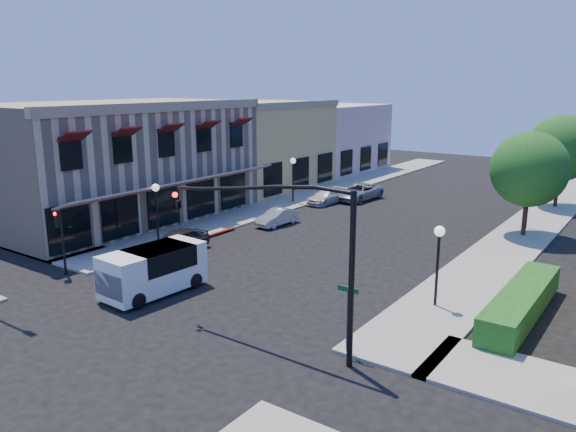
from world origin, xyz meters
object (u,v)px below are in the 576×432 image
Objects in this scene: parked_car_a at (178,241)px; parked_car_b at (277,217)px; street_tree_b at (561,148)px; signal_mast_arm at (297,239)px; lamppost_left_near at (156,198)px; parked_car_d at (359,192)px; white_van at (152,268)px; secondary_signal at (60,230)px; lamppost_right_near at (439,246)px; street_tree_a at (529,169)px; parked_car_c at (327,197)px; lamppost_left_far at (293,169)px; street_name_sign at (348,309)px; lamppost_right_far at (529,188)px.

parked_car_a reaches higher than parked_car_b.
signal_mast_arm is (-2.94, -30.50, -0.46)m from street_tree_b.
lamppost_left_near reaches higher than parked_car_d.
lamppost_left_near is 8.48m from parked_car_b.
white_van is 6.32m from parked_car_a.
secondary_signal is 17.77m from lamppost_right_near.
street_tree_a is 0.92× the size of street_tree_b.
white_van is (-10.99, -5.71, -1.53)m from lamppost_right_near.
parked_car_a is (-3.71, 5.09, -0.55)m from white_van.
parked_car_c is (2.30, 15.31, -2.18)m from lamppost_left_near.
signal_mast_arm is at bearing -5.41° from white_van.
parked_car_a is at bearing -15.22° from lamppost_left_near.
street_tree_b reaches higher than lamppost_left_far.
signal_mast_arm reaches higher than parked_car_a.
street_tree_a reaches higher than parked_car_b.
lamppost_left_near is (-16.00, 5.80, 1.04)m from street_name_sign.
parked_car_b is at bearing -63.68° from lamppost_left_far.
lamppost_left_far is at bearing 128.94° from street_name_sign.
parked_car_b is at bearing -148.50° from lamppost_right_far.
street_tree_b is at bearing 53.03° from parked_car_b.
parked_car_d is (-13.30, 18.00, -2.08)m from lamppost_right_near.
white_van is 23.83m from parked_car_d.
parked_car_a is (-15.00, -24.63, -3.89)m from street_tree_b.
lamppost_left_near is 0.92× the size of parked_car_c.
street_tree_b is 2.10× the size of parked_car_b.
secondary_signal is 1.33× the size of street_name_sign.
lamppost_right_near is (2.64, 6.50, -1.35)m from signal_mast_arm.
street_tree_a is 0.81× the size of signal_mast_arm.
lamppost_right_near is at bearing -40.45° from parked_car_c.
lamppost_left_near is at bearing 136.43° from white_van.
signal_mast_arm is 1.67× the size of white_van.
parked_car_d is at bearing 68.23° from parked_car_c.
parked_car_d is at bearing 90.86° from parked_car_b.
street_tree_b is 20.06m from lamppost_left_far.
white_van is (5.51, 0.88, -1.11)m from secondary_signal.
parked_car_b is (-13.80, 7.54, -2.18)m from lamppost_right_near.
parked_car_c is at bearing 29.63° from lamppost_left_far.
lamppost_right_near is 16.00m from lamppost_right_far.
signal_mast_arm is 2.24× the size of lamppost_right_near.
lamppost_right_near is 14.86m from parked_car_a.
parked_car_a is (2.30, -0.63, -2.08)m from lamppost_left_near.
secondary_signal is 27.98m from lamppost_right_far.
white_van is at bearing -116.85° from lamppost_right_far.
parked_car_b is (-14.10, -6.46, -3.64)m from street_tree_a.
parked_car_b is (-11.16, 14.05, -3.54)m from signal_mast_arm.
lamppost_right_near is at bearing 21.78° from secondary_signal.
white_van reaches higher than parked_car_a.
lamppost_left_far reaches higher than secondary_signal.
street_name_sign is at bearing -18.91° from parked_car_a.
lamppost_left_far is (-0.50, 20.59, 0.42)m from secondary_signal.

